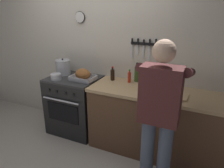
# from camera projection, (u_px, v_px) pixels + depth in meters

# --- Properties ---
(wall_back) EXTENTS (6.00, 0.13, 2.60)m
(wall_back) POSITION_uv_depth(u_px,v_px,m) (97.00, 49.00, 3.33)
(wall_back) COLOR beige
(wall_back) RESTS_ON ground
(counter_block) EXTENTS (2.03, 0.65, 0.90)m
(counter_block) POSITION_uv_depth(u_px,v_px,m) (165.00, 124.00, 2.84)
(counter_block) COLOR brown
(counter_block) RESTS_ON ground
(stove) EXTENTS (0.76, 0.67, 0.90)m
(stove) POSITION_uv_depth(u_px,v_px,m) (75.00, 105.00, 3.40)
(stove) COLOR black
(stove) RESTS_ON ground
(person_cook) EXTENTS (0.51, 0.63, 1.66)m
(person_cook) POSITION_uv_depth(u_px,v_px,m) (160.00, 112.00, 2.09)
(person_cook) COLOR #4C566B
(person_cook) RESTS_ON ground
(roasting_pan) EXTENTS (0.35, 0.26, 0.17)m
(roasting_pan) POSITION_uv_depth(u_px,v_px,m) (83.00, 75.00, 3.11)
(roasting_pan) COLOR #B7B7BC
(roasting_pan) RESTS_ON stove
(stock_pot) EXTENTS (0.23, 0.23, 0.26)m
(stock_pot) POSITION_uv_depth(u_px,v_px,m) (63.00, 67.00, 3.37)
(stock_pot) COLOR #B7B7BC
(stock_pot) RESTS_ON stove
(saucepan) EXTENTS (0.15, 0.15, 0.09)m
(saucepan) POSITION_uv_depth(u_px,v_px,m) (56.00, 77.00, 3.14)
(saucepan) COLOR #B7B7BC
(saucepan) RESTS_ON stove
(cutting_board) EXTENTS (0.36, 0.24, 0.02)m
(cutting_board) POSITION_uv_depth(u_px,v_px,m) (172.00, 95.00, 2.58)
(cutting_board) COLOR tan
(cutting_board) RESTS_ON counter_block
(bottle_olive_oil) EXTENTS (0.07, 0.07, 0.28)m
(bottle_olive_oil) POSITION_uv_depth(u_px,v_px,m) (137.00, 74.00, 3.05)
(bottle_olive_oil) COLOR #385623
(bottle_olive_oil) RESTS_ON counter_block
(bottle_wine_red) EXTENTS (0.07, 0.07, 0.33)m
(bottle_wine_red) POSITION_uv_depth(u_px,v_px,m) (156.00, 76.00, 2.87)
(bottle_wine_red) COLOR #47141E
(bottle_wine_red) RESTS_ON counter_block
(bottle_soy_sauce) EXTENTS (0.06, 0.06, 0.20)m
(bottle_soy_sauce) POSITION_uv_depth(u_px,v_px,m) (113.00, 75.00, 3.11)
(bottle_soy_sauce) COLOR black
(bottle_soy_sauce) RESTS_ON counter_block
(bottle_hot_sauce) EXTENTS (0.05, 0.05, 0.19)m
(bottle_hot_sauce) POSITION_uv_depth(u_px,v_px,m) (129.00, 77.00, 3.03)
(bottle_hot_sauce) COLOR red
(bottle_hot_sauce) RESTS_ON counter_block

